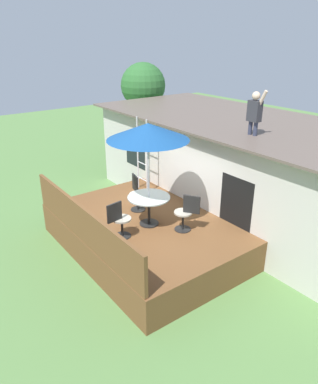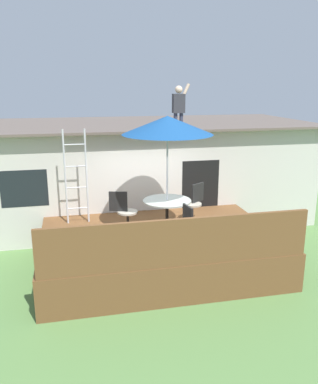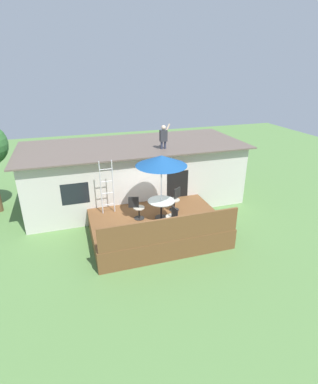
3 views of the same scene
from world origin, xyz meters
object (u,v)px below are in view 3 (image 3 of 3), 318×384
Objects in this scene: patio_table at (161,204)px; patio_chair_left at (137,208)px; person_figure at (164,135)px; patio_chair_near at (173,218)px; patio_umbrella at (161,161)px; step_ladder at (107,187)px; patio_chair_right at (175,199)px.

patio_table is 0.94m from patio_chair_left.
patio_table is 1.13× the size of patio_chair_left.
patio_chair_near is (-0.79, -3.43, -2.22)m from person_figure.
person_figure reaches higher than patio_chair_near.
person_figure is (0.92, 2.50, 0.33)m from patio_umbrella.
step_ladder is at bearing 149.71° from patio_table.
patio_chair_left is 1.00× the size of patio_chair_near.
patio_umbrella reaches higher than patio_chair_left.
patio_umbrella is at bearing 165.96° from patio_table.
person_figure is (2.81, 1.40, 1.58)m from step_ladder.
patio_chair_left and patio_chair_right have the same top height.
patio_chair_near is (0.14, -0.93, -1.89)m from patio_umbrella.
person_figure reaches higher than patio_chair_left.
patio_chair_near is at bearing -81.69° from patio_umbrella.
person_figure reaches higher than step_ladder.
patio_umbrella is 1.15× the size of step_ladder.
patio_umbrella reaches higher than step_ladder.
patio_chair_left is (-1.83, -2.26, -2.22)m from person_figure.
person_figure is 1.21× the size of patio_chair_left.
patio_umbrella is at bearing -0.00° from patio_chair_right.
patio_chair_right is 1.59m from patio_chair_near.
step_ladder is 2.39× the size of patio_chair_right.
step_ladder is at bearing 36.59° from patio_chair_near.
patio_table is 2.24m from step_ladder.
patio_table is 0.95m from patio_chair_right.
person_figure is at bearing -128.04° from patio_chair_right.
patio_chair_near is at bearing -45.10° from step_ladder.
step_ladder is (-1.89, 1.10, -1.25)m from patio_umbrella.
patio_umbrella is 2.29× the size of person_figure.
step_ladder is at bearing 153.94° from patio_chair_left.
person_figure is at bearing 26.46° from step_ladder.
step_ladder is at bearing -153.54° from person_figure.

